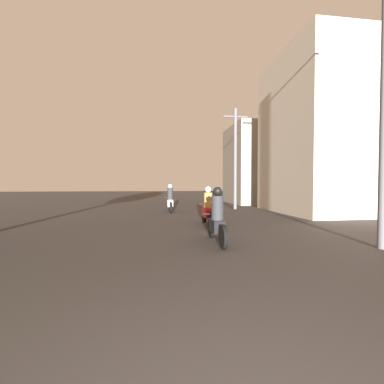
% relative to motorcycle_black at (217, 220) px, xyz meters
% --- Properties ---
extents(motorcycle_black, '(0.60, 1.95, 1.51)m').
position_rel_motorcycle_black_xyz_m(motorcycle_black, '(0.00, 0.00, 0.00)').
color(motorcycle_black, black).
rests_on(motorcycle_black, ground_plane).
extents(motorcycle_red, '(0.60, 2.07, 1.50)m').
position_rel_motorcycle_black_xyz_m(motorcycle_red, '(0.36, 3.01, -0.01)').
color(motorcycle_red, black).
rests_on(motorcycle_red, ground_plane).
extents(motorcycle_white, '(0.60, 2.04, 1.60)m').
position_rel_motorcycle_black_xyz_m(motorcycle_white, '(-0.84, 8.05, 0.02)').
color(motorcycle_white, black).
rests_on(motorcycle_white, ground_plane).
extents(building_right_near, '(4.33, 6.15, 8.75)m').
position_rel_motorcycle_black_xyz_m(building_right_near, '(7.25, 6.59, 3.76)').
color(building_right_near, beige).
rests_on(building_right_near, ground_plane).
extents(building_right_far, '(4.35, 5.24, 6.43)m').
position_rel_motorcycle_black_xyz_m(building_right_far, '(6.71, 14.05, 2.60)').
color(building_right_far, gray).
rests_on(building_right_far, ground_plane).
extents(utility_pole_far, '(1.60, 0.20, 6.36)m').
position_rel_motorcycle_black_xyz_m(utility_pole_far, '(3.36, 9.10, 2.72)').
color(utility_pole_far, slate).
rests_on(utility_pole_far, ground_plane).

